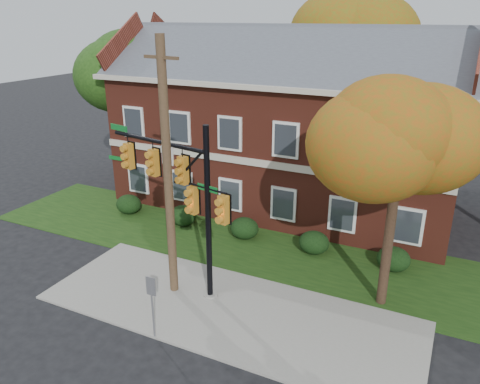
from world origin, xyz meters
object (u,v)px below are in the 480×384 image
at_px(hedge_left, 183,216).
at_px(hedge_far_right, 393,259).
at_px(hedge_center, 244,228).
at_px(sign_post, 152,297).
at_px(traffic_signal, 183,189).
at_px(apartment_building, 286,117).
at_px(hedge_right, 314,243).
at_px(utility_pole, 168,173).
at_px(tree_left_rear, 127,78).
at_px(tree_far_rear, 350,37).
at_px(tree_near_right, 409,132).
at_px(hedge_far_left, 129,204).

distance_m(hedge_left, hedge_far_right, 10.50).
distance_m(hedge_left, hedge_center, 3.50).
xyz_separation_m(hedge_center, hedge_far_right, (7.00, 0.00, 0.00)).
bearing_deg(sign_post, traffic_signal, 100.08).
height_order(apartment_building, hedge_right, apartment_building).
xyz_separation_m(hedge_far_right, utility_pole, (-7.50, -5.42, 4.38)).
xyz_separation_m(apartment_building, hedge_far_right, (7.00, -5.25, -4.46)).
height_order(hedge_center, tree_left_rear, tree_left_rear).
distance_m(tree_left_rear, sign_post, 16.77).
bearing_deg(tree_left_rear, tree_far_rear, 38.97).
distance_m(hedge_left, tree_near_right, 12.68).
distance_m(apartment_building, hedge_left, 7.73).
xyz_separation_m(hedge_center, sign_post, (0.50, -8.14, 1.08)).
distance_m(hedge_center, tree_near_right, 9.90).
relative_size(hedge_right, sign_post, 0.59).
distance_m(hedge_left, hedge_right, 7.00).
bearing_deg(hedge_center, hedge_far_right, 0.00).
bearing_deg(hedge_far_left, hedge_right, 0.00).
bearing_deg(tree_near_right, hedge_far_left, 168.73).
relative_size(hedge_far_left, hedge_far_right, 1.00).
bearing_deg(hedge_right, hedge_far_right, 0.00).
xyz_separation_m(tree_left_rear, tree_far_rear, (11.07, 8.96, 2.16)).
xyz_separation_m(apartment_building, tree_far_rear, (1.34, 7.84, 3.86)).
height_order(hedge_left, hedge_center, same).
xyz_separation_m(tree_far_rear, sign_post, (-0.84, -21.23, -7.24)).
distance_m(apartment_building, hedge_center, 6.89).
bearing_deg(hedge_left, tree_far_rear, 69.71).
relative_size(apartment_building, hedge_far_left, 13.43).
relative_size(hedge_far_right, traffic_signal, 0.21).
bearing_deg(apartment_building, utility_pole, -92.68).
bearing_deg(hedge_far_right, utility_pole, -144.16).
distance_m(hedge_far_right, tree_near_right, 6.77).
bearing_deg(tree_far_rear, hedge_right, -80.64).
height_order(tree_left_rear, sign_post, tree_left_rear).
xyz_separation_m(hedge_right, tree_near_right, (3.72, -2.83, 6.14)).
relative_size(hedge_left, tree_far_rear, 0.12).
bearing_deg(utility_pole, hedge_far_left, 149.54).
height_order(hedge_right, tree_far_rear, tree_far_rear).
height_order(tree_left_rear, traffic_signal, tree_left_rear).
bearing_deg(hedge_right, utility_pole, -126.45).
distance_m(traffic_signal, utility_pole, 0.90).
bearing_deg(tree_left_rear, sign_post, -50.20).
bearing_deg(sign_post, hedge_center, 91.39).
bearing_deg(sign_post, hedge_left, 114.05).
xyz_separation_m(hedge_far_right, tree_near_right, (0.22, -2.83, 6.14)).
bearing_deg(hedge_left, hedge_right, 0.00).
distance_m(hedge_left, tree_left_rear, 9.69).
height_order(hedge_far_right, tree_near_right, tree_near_right).
relative_size(utility_pole, sign_post, 4.09).
xyz_separation_m(apartment_building, hedge_center, (0.00, -5.25, -4.46)).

